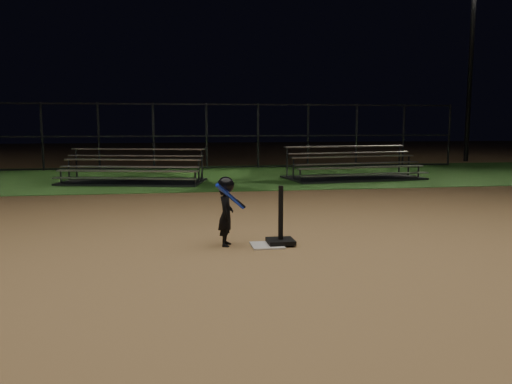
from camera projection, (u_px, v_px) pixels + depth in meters
name	position (u px, v px, depth m)	size (l,w,h in m)	color
ground	(267.00, 246.00, 7.46)	(80.00, 80.00, 0.00)	#9B7446
grass_strip	(213.00, 176.00, 17.25)	(60.00, 8.00, 0.01)	#234E19
home_plate	(267.00, 245.00, 7.46)	(0.45, 0.45, 0.02)	beige
batting_tee	(281.00, 233.00, 7.52)	(0.38, 0.38, 0.84)	black
child_batter	(226.00, 209.00, 7.43)	(0.47, 0.54, 0.99)	black
bleacher_left	(133.00, 176.00, 15.28)	(4.37, 2.83, 0.99)	silver
bleacher_right	(353.00, 172.00, 16.37)	(4.36, 2.52, 1.01)	#A9A9AD
backstop_fence	(207.00, 136.00, 20.03)	(20.08, 0.08, 2.50)	#38383D
light_pole_right	(472.00, 51.00, 23.32)	(0.90, 0.53, 8.30)	#2D2D30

